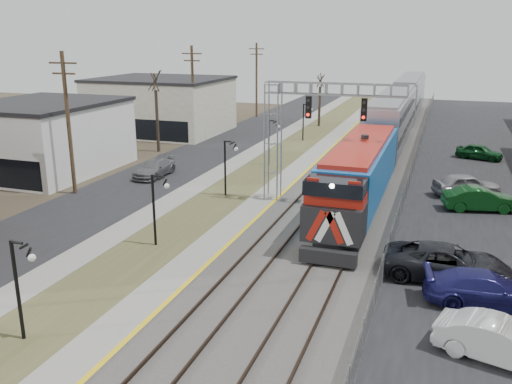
% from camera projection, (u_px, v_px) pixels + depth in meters
% --- Properties ---
extents(street_west, '(7.00, 120.00, 0.04)m').
position_uv_depth(street_west, '(176.00, 166.00, 47.22)').
color(street_west, black).
rests_on(street_west, ground).
extents(sidewalk, '(2.00, 120.00, 0.08)m').
position_uv_depth(sidewalk, '(224.00, 170.00, 45.80)').
color(sidewalk, gray).
rests_on(sidewalk, ground).
extents(grass_median, '(4.00, 120.00, 0.06)m').
position_uv_depth(grass_median, '(258.00, 173.00, 44.86)').
color(grass_median, '#424A27').
rests_on(grass_median, ground).
extents(platform, '(2.00, 120.00, 0.24)m').
position_uv_depth(platform, '(292.00, 175.00, 43.89)').
color(platform, gray).
rests_on(platform, ground).
extents(ballast_bed, '(8.00, 120.00, 0.20)m').
position_uv_depth(ballast_bed, '(354.00, 180.00, 42.31)').
color(ballast_bed, '#595651').
rests_on(ballast_bed, ground).
extents(platform_edge, '(0.24, 120.00, 0.01)m').
position_uv_depth(platform_edge, '(303.00, 174.00, 43.57)').
color(platform_edge, gold).
rests_on(platform_edge, platform).
extents(track_near, '(1.58, 120.00, 0.15)m').
position_uv_depth(track_near, '(329.00, 176.00, 42.90)').
color(track_near, '#2D2119').
rests_on(track_near, ballast_bed).
extents(track_far, '(1.58, 120.00, 0.15)m').
position_uv_depth(track_far, '(374.00, 180.00, 41.79)').
color(track_far, '#2D2119').
rests_on(track_far, ballast_bed).
extents(train, '(3.00, 63.05, 5.33)m').
position_uv_depth(train, '(395.00, 117.00, 55.41)').
color(train, '#1663B6').
rests_on(train, ground).
extents(signal_gantry, '(9.00, 1.07, 8.15)m').
position_uv_depth(signal_gantry, '(298.00, 122.00, 35.30)').
color(signal_gantry, gray).
rests_on(signal_gantry, ground).
extents(lampposts, '(0.14, 62.14, 4.00)m').
position_uv_depth(lampposts, '(157.00, 209.00, 29.15)').
color(lampposts, black).
rests_on(lampposts, ground).
extents(utility_poles, '(0.28, 80.28, 10.00)m').
position_uv_depth(utility_poles, '(69.00, 125.00, 37.71)').
color(utility_poles, '#4C3823').
rests_on(utility_poles, ground).
extents(fence, '(0.04, 120.00, 1.60)m').
position_uv_depth(fence, '(410.00, 176.00, 40.79)').
color(fence, gray).
rests_on(fence, ground).
extents(bare_trees, '(12.30, 42.30, 5.95)m').
position_uv_depth(bare_trees, '(183.00, 128.00, 50.39)').
color(bare_trees, '#382D23').
rests_on(bare_trees, ground).
extents(car_lot_b, '(4.75, 2.71, 1.48)m').
position_uv_depth(car_lot_b, '(502.00, 343.00, 18.81)').
color(car_lot_b, silver).
rests_on(car_lot_b, ground).
extents(car_lot_c, '(5.88, 2.84, 1.61)m').
position_uv_depth(car_lot_c, '(447.00, 263.00, 25.18)').
color(car_lot_c, black).
rests_on(car_lot_c, ground).
extents(car_lot_d, '(5.28, 2.80, 1.46)m').
position_uv_depth(car_lot_d, '(485.00, 289.00, 22.78)').
color(car_lot_d, '#17164F').
rests_on(car_lot_d, ground).
extents(car_lot_e, '(5.02, 3.64, 1.59)m').
position_uv_depth(car_lot_e, '(467.00, 185.00, 38.27)').
color(car_lot_e, gray).
rests_on(car_lot_e, ground).
extents(car_lot_f, '(4.87, 2.63, 1.52)m').
position_uv_depth(car_lot_f, '(480.00, 200.00, 35.05)').
color(car_lot_f, '#0C3D14').
rests_on(car_lot_f, ground).
extents(car_street_b, '(1.93, 4.75, 1.38)m').
position_uv_depth(car_street_b, '(154.00, 168.00, 43.56)').
color(car_street_b, slate).
rests_on(car_street_b, ground).
extents(car_lot_g, '(4.36, 2.72, 1.38)m').
position_uv_depth(car_lot_g, '(479.00, 152.00, 49.57)').
color(car_lot_g, '#0B3B17').
rests_on(car_lot_g, ground).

